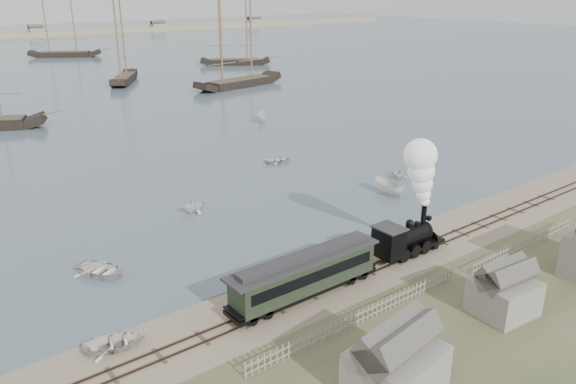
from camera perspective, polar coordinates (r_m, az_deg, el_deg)
ground at (r=47.48m, az=7.26°, el=-6.71°), size 600.00×600.00×0.00m
rail_track at (r=46.24m, az=9.01°, el=-7.53°), size 120.00×1.80×0.16m
picket_fence_west at (r=39.20m, az=7.63°, el=-13.03°), size 19.00×0.10×1.20m
picket_fence_east at (r=52.72m, az=22.92°, el=-5.41°), size 15.00×0.10×1.20m
shed_mid at (r=42.57m, az=20.86°, el=-11.40°), size 4.00×3.50×3.60m
locomotive at (r=47.70m, az=13.16°, el=-1.21°), size 7.62×2.85×9.50m
passenger_coach at (r=40.75m, az=1.72°, el=-8.26°), size 12.61×2.43×3.06m
beached_dinghy at (r=37.92m, az=-17.14°, el=-14.40°), size 3.71×4.46×0.80m
rowboat_0 at (r=46.60m, az=-18.45°, el=-7.51°), size 5.34×4.81×0.91m
rowboat_1 at (r=56.88m, az=-9.60°, el=-1.31°), size 2.48×2.83×1.43m
rowboat_2 at (r=61.62m, az=10.18°, el=0.44°), size 4.19×1.74×1.59m
rowboat_3 at (r=72.08m, az=-0.95°, el=3.32°), size 3.06×3.91×0.74m
rowboat_4 at (r=67.35m, az=11.13°, el=1.99°), size 3.39×3.45×1.38m
rowboat_5 at (r=94.28m, az=-2.66°, el=7.60°), size 4.02×3.63×1.53m
schooner_3 at (r=137.81m, az=-16.67°, el=14.70°), size 12.73×16.73×20.00m
schooner_4 at (r=127.62m, az=-5.10°, el=15.05°), size 23.50×9.21×20.00m
schooner_5 at (r=164.41m, az=-5.49°, el=16.18°), size 19.07×14.48×20.00m
schooner_8 at (r=196.26m, az=-22.08°, el=15.51°), size 21.35×15.21×20.00m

